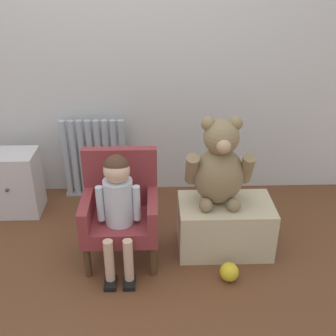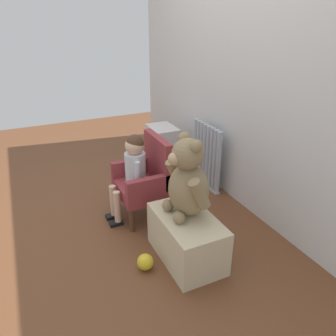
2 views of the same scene
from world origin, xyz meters
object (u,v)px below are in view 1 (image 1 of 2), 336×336
Objects in this scene: small_dresser at (14,183)px; child_figure at (118,198)px; toy_ball at (229,272)px; child_armchair at (121,208)px; low_bench at (225,226)px; radiator at (95,159)px; large_teddy_bear at (219,167)px.

small_dresser is 1.06m from child_figure.
toy_ball is (1.46, -0.79, -0.18)m from small_dresser.
child_armchair is at bearing 90.00° from child_figure.
small_dresser is 1.55m from low_bench.
child_armchair reaches higher than radiator.
large_teddy_bear is at bearing 16.54° from child_figure.
large_teddy_bear reaches higher than toy_ball.
child_armchair is 0.65m from large_teddy_bear.
child_figure reaches higher than low_bench.
radiator is at bearing 108.66° from child_armchair.
child_figure is 0.64m from large_teddy_bear.
radiator is 1.12× the size of large_teddy_bear.
toy_ball is (0.89, -1.01, -0.26)m from radiator.
child_figure is at bearing -73.65° from radiator.
radiator is 0.91× the size of child_armchair.
radiator is at bearing 141.62° from large_teddy_bear.
low_bench is at bearing -26.17° from large_teddy_bear.
child_figure is 6.52× the size of toy_ball.
small_dresser is at bearing 142.17° from child_figure.
child_armchair is (0.82, -0.52, 0.10)m from small_dresser.
child_armchair reaches higher than toy_ball.
small_dresser is at bearing 161.85° from low_bench.
radiator is 5.58× the size of toy_ball.
child_figure is at bearing 166.33° from toy_ball.
low_bench is at bearing 87.69° from toy_ball.
large_teddy_bear is at bearing -17.82° from small_dresser.
child_armchair is at bearing 157.37° from toy_ball.
child_figure is (0.25, -0.85, 0.17)m from radiator.
toy_ball is (0.64, -0.16, -0.43)m from child_figure.
large_teddy_bear reaches higher than radiator.
toy_ball is (0.64, -0.27, -0.28)m from child_armchair.
large_teddy_bear is (0.60, 0.07, 0.24)m from child_armchair.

